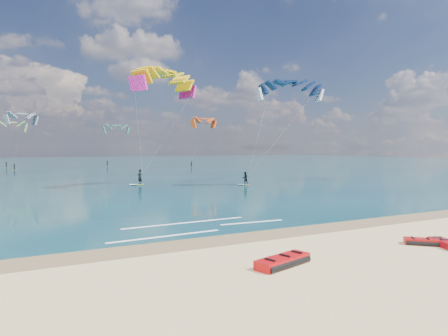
# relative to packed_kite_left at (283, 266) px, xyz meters

# --- Properties ---
(ground) EXTENTS (320.00, 320.00, 0.00)m
(ground) POSITION_rel_packed_kite_left_xyz_m (0.25, 42.17, 0.00)
(ground) COLOR tan
(ground) RESTS_ON ground
(wet_sand_strip) EXTENTS (320.00, 2.40, 0.01)m
(wet_sand_strip) POSITION_rel_packed_kite_left_xyz_m (0.25, 5.17, 0.00)
(wet_sand_strip) COLOR brown
(wet_sand_strip) RESTS_ON ground
(sea) EXTENTS (320.00, 200.00, 0.04)m
(sea) POSITION_rel_packed_kite_left_xyz_m (0.25, 106.17, 0.02)
(sea) COLOR #0A3539
(sea) RESTS_ON ground
(packed_kite_left) EXTENTS (3.08, 1.94, 0.44)m
(packed_kite_left) POSITION_rel_packed_kite_left_xyz_m (0.00, 0.00, 0.00)
(packed_kite_left) COLOR red
(packed_kite_left) RESTS_ON ground
(packed_kite_mid) EXTENTS (2.24, 2.18, 0.36)m
(packed_kite_mid) POSITION_rel_packed_kite_left_xyz_m (8.34, -0.36, 0.00)
(packed_kite_mid) COLOR #B90E0C
(packed_kite_mid) RESTS_ON ground
(packed_kite_right) EXTENTS (1.69, 2.22, 0.36)m
(packed_kite_right) POSITION_rel_packed_kite_left_xyz_m (8.84, -1.05, 0.00)
(packed_kite_right) COLOR #AD0713
(packed_kite_right) RESTS_ON ground
(kitesurfer_main) EXTENTS (10.03, 8.53, 15.72)m
(kitesurfer_main) POSITION_rel_packed_kite_left_xyz_m (5.39, 34.76, 8.39)
(kitesurfer_main) COLOR #D0EA1B
(kitesurfer_main) RESTS_ON sea
(kitesurfer_far) EXTENTS (10.36, 7.38, 14.34)m
(kitesurfer_far) POSITION_rel_packed_kite_left_xyz_m (18.19, 28.54, 7.38)
(kitesurfer_far) COLOR gold
(kitesurfer_far) RESTS_ON sea
(shoreline_foam) EXTENTS (11.59, 3.66, 0.01)m
(shoreline_foam) POSITION_rel_packed_kite_left_xyz_m (-0.06, 8.82, 0.04)
(shoreline_foam) COLOR white
(shoreline_foam) RESTS_ON ground
(distant_kites) EXTENTS (82.72, 34.78, 13.60)m
(distant_kites) POSITION_rel_packed_kite_left_xyz_m (-9.82, 78.80, 5.72)
(distant_kites) COLOR #F65015
(distant_kites) RESTS_ON ground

